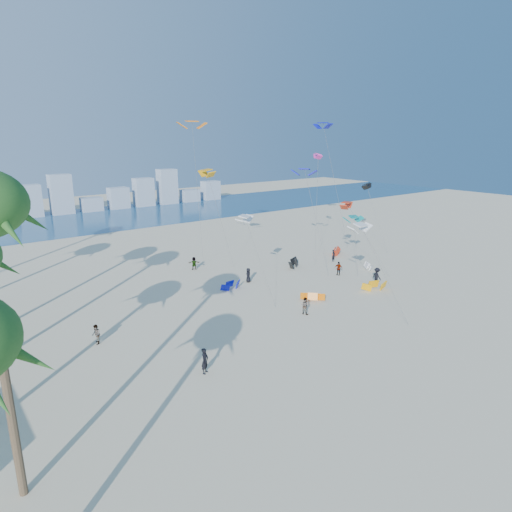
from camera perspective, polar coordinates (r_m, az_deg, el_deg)
ground at (r=33.70m, az=13.00°, el=-13.96°), size 220.00×220.00×0.00m
ocean at (r=94.59m, az=-22.74°, el=4.10°), size 220.00×220.00×0.00m
kitesurfer_near at (r=32.20m, az=-6.56°, el=-13.18°), size 0.82×0.76×1.89m
kitesurfer_mid at (r=42.09m, az=6.27°, el=-6.35°), size 0.83×0.95×1.65m
kitesurfers_far at (r=50.23m, az=2.75°, el=-2.64°), size 33.96×18.76×1.91m
grounded_kites at (r=53.94m, az=8.08°, el=-1.97°), size 22.98×15.08×1.00m
flying_kites at (r=56.13m, az=4.19°, el=11.02°), size 31.24×31.36×18.60m
distant_skyline at (r=103.48m, az=-25.02°, el=6.45°), size 85.00×3.00×8.40m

